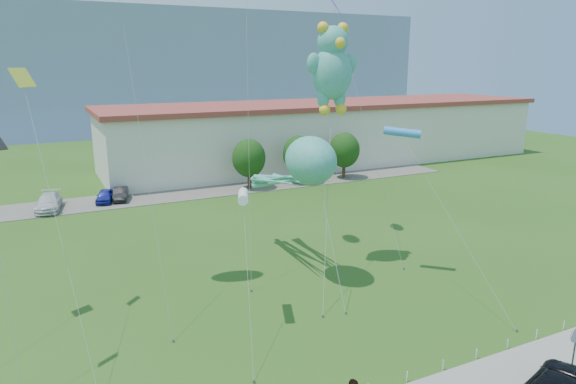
{
  "coord_description": "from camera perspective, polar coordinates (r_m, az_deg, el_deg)",
  "views": [
    {
      "loc": [
        -10.02,
        -16.35,
        13.18
      ],
      "look_at": [
        1.92,
        8.0,
        6.39
      ],
      "focal_mm": 32.0,
      "sensor_mm": 36.0,
      "label": 1
    }
  ],
  "objects": [
    {
      "name": "small_kite_cyan",
      "position": [
        31.89,
        12.68,
        6.31
      ],
      "size": [
        1.2,
        9.96,
        9.59
      ],
      "color": "#318BE0",
      "rests_on": "ground"
    },
    {
      "name": "tree_near",
      "position": [
        55.06,
        -4.37,
        3.78
      ],
      "size": [
        3.6,
        3.6,
        5.47
      ],
      "color": "#3F2B19",
      "rests_on": "ground"
    },
    {
      "name": "tree_far",
      "position": [
        60.47,
        6.27,
        4.66
      ],
      "size": [
        3.6,
        3.6,
        5.47
      ],
      "color": "#3F2B19",
      "rests_on": "ground"
    },
    {
      "name": "ground",
      "position": [
        23.27,
        4.74,
        -20.49
      ],
      "size": [
        160.0,
        160.0,
        0.0
      ],
      "primitive_type": "plane",
      "color": "#2A5417",
      "rests_on": "ground"
    },
    {
      "name": "parking_strip",
      "position": [
        53.95,
        -14.61,
        -0.51
      ],
      "size": [
        70.0,
        6.0,
        0.06
      ],
      "primitive_type": "cube",
      "color": "#59544C",
      "rests_on": "ground"
    },
    {
      "name": "parked_car_white",
      "position": [
        52.15,
        -25.06,
        -1.04
      ],
      "size": [
        2.75,
        5.25,
        1.45
      ],
      "primitive_type": "imported",
      "rotation": [
        0.0,
        0.0,
        -0.15
      ],
      "color": "silver",
      "rests_on": "parking_strip"
    },
    {
      "name": "teddy_bear_kite",
      "position": [
        32.95,
        4.94,
        13.73
      ],
      "size": [
        6.09,
        7.85,
        15.66
      ],
      "color": "teal",
      "rests_on": "ground"
    },
    {
      "name": "stop_sign",
      "position": [
        25.62,
        29.35,
        -14.08
      ],
      "size": [
        0.8,
        0.07,
        2.5
      ],
      "color": "slate",
      "rests_on": "ground"
    },
    {
      "name": "small_kite_white",
      "position": [
        25.63,
        -5.0,
        -0.6
      ],
      "size": [
        2.05,
        6.54,
        7.2
      ],
      "color": "white",
      "rests_on": "ground"
    },
    {
      "name": "small_kite_yellow",
      "position": [
        27.66,
        -26.67,
        7.84
      ],
      "size": [
        2.2,
        10.53,
        12.95
      ],
      "color": "gold",
      "rests_on": "ground"
    },
    {
      "name": "octopus_kite",
      "position": [
        31.6,
        1.36,
        2.55
      ],
      "size": [
        2.86,
        11.93,
        9.08
      ],
      "color": "teal",
      "rests_on": "ground"
    },
    {
      "name": "hill_ridge",
      "position": [
        136.72,
        -22.5,
        12.74
      ],
      "size": [
        160.0,
        50.0,
        25.0
      ],
      "primitive_type": "cube",
      "color": "#758AA2",
      "rests_on": "ground"
    },
    {
      "name": "warehouse",
      "position": [
        70.86,
        4.71,
        6.67
      ],
      "size": [
        61.0,
        15.0,
        8.2
      ],
      "color": "beige",
      "rests_on": "ground"
    },
    {
      "name": "tree_mid",
      "position": [
        57.52,
        1.2,
        4.26
      ],
      "size": [
        3.6,
        3.6,
        5.47
      ],
      "color": "#3F2B19",
      "rests_on": "ground"
    },
    {
      "name": "parked_car_black",
      "position": [
        53.43,
        -18.11,
        -0.19
      ],
      "size": [
        2.05,
        3.92,
        1.23
      ],
      "primitive_type": "imported",
      "rotation": [
        0.0,
        0.0,
        -0.21
      ],
      "color": "black",
      "rests_on": "parking_strip"
    },
    {
      "name": "parked_car_blue",
      "position": [
        53.1,
        -19.67,
        -0.4
      ],
      "size": [
        2.36,
        3.83,
        1.22
      ],
      "primitive_type": "imported",
      "rotation": [
        0.0,
        0.0,
        -0.28
      ],
      "color": "navy",
      "rests_on": "parking_strip"
    },
    {
      "name": "small_kite_purple",
      "position": [
        39.02,
        5.29,
        19.58
      ],
      "size": [
        1.8,
        9.23,
        18.09
      ],
      "color": "purple",
      "rests_on": "ground"
    }
  ]
}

